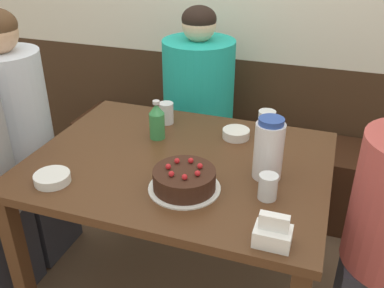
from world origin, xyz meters
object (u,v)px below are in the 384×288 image
object	(u,v)px
water_pitcher	(269,149)
person_dark_striped	(198,115)
soju_bottle	(157,121)
bench_seat	(228,166)
glass_tumbler_short	(267,121)
birthday_cake	(184,180)
bowl_soup_white	(236,134)
napkin_holder	(273,233)
person_teal_shirt	(21,148)
glass_shot_small	(166,113)
bowl_rice_small	(52,178)
glass_water_tall	(268,187)

from	to	relation	value
water_pitcher	person_dark_striped	bearing A→B (deg)	125.10
soju_bottle	person_dark_striped	world-z (taller)	person_dark_striped
bench_seat	glass_tumbler_short	xyz separation A→B (m)	(0.28, -0.46, 0.55)
birthday_cake	bowl_soup_white	distance (m)	0.46
soju_bottle	napkin_holder	xyz separation A→B (m)	(0.59, -0.52, -0.04)
person_teal_shirt	person_dark_striped	world-z (taller)	person_teal_shirt
glass_tumbler_short	person_dark_striped	xyz separation A→B (m)	(-0.43, 0.34, -0.18)
person_dark_striped	bench_seat	bearing A→B (deg)	128.09
glass_shot_small	bowl_soup_white	bearing A→B (deg)	-6.68
soju_bottle	bowl_rice_small	distance (m)	0.51
person_teal_shirt	person_dark_striped	distance (m)	0.95
glass_tumbler_short	water_pitcher	bearing A→B (deg)	-79.25
bench_seat	bowl_soup_white	world-z (taller)	bowl_soup_white
birthday_cake	soju_bottle	size ratio (longest dim) A/B	1.49
water_pitcher	glass_shot_small	xyz separation A→B (m)	(-0.53, 0.31, -0.07)
glass_tumbler_short	soju_bottle	bearing A→B (deg)	-153.03
bowl_soup_white	glass_shot_small	world-z (taller)	glass_shot_small
person_dark_striped	glass_tumbler_short	bearing A→B (deg)	51.77
birthday_cake	napkin_holder	size ratio (longest dim) A/B	2.35
glass_tumbler_short	napkin_holder	bearing A→B (deg)	-78.17
bowl_rice_small	glass_shot_small	world-z (taller)	glass_shot_small
bowl_rice_small	soju_bottle	bearing A→B (deg)	63.87
bowl_soup_white	glass_tumbler_short	bearing A→B (deg)	44.05
glass_water_tall	glass_tumbler_short	xyz separation A→B (m)	(-0.10, 0.52, 0.00)
soju_bottle	bowl_soup_white	distance (m)	0.35
birthday_cake	glass_water_tall	size ratio (longest dim) A/B	2.84
bench_seat	bowl_soup_white	size ratio (longest dim) A/B	16.44
birthday_cake	person_teal_shirt	bearing A→B (deg)	164.95
water_pitcher	person_teal_shirt	bearing A→B (deg)	176.49
soju_bottle	glass_shot_small	xyz separation A→B (m)	(-0.02, 0.15, -0.03)
glass_tumbler_short	bowl_soup_white	bearing A→B (deg)	-135.95
napkin_holder	glass_water_tall	bearing A→B (deg)	103.90
bowl_soup_white	napkin_holder	bearing A→B (deg)	-67.15
water_pitcher	bowl_soup_white	distance (m)	0.34
bench_seat	soju_bottle	size ratio (longest dim) A/B	11.19
glass_shot_small	bowl_rice_small	bearing A→B (deg)	-108.38
glass_tumbler_short	glass_shot_small	world-z (taller)	glass_shot_small
person_dark_striped	napkin_holder	bearing A→B (deg)	28.53
napkin_holder	bench_seat	bearing A→B (deg)	109.84
person_dark_striped	water_pitcher	bearing A→B (deg)	35.10
birthday_cake	person_dark_striped	bearing A→B (deg)	105.30
glass_tumbler_short	glass_shot_small	xyz separation A→B (m)	(-0.46, -0.07, 0.00)
birthday_cake	glass_water_tall	bearing A→B (deg)	8.11
soju_bottle	glass_tumbler_short	world-z (taller)	soju_bottle
bowl_rice_small	person_dark_striped	size ratio (longest dim) A/B	0.11
bowl_soup_white	glass_tumbler_short	xyz separation A→B (m)	(0.11, 0.11, 0.03)
bowl_soup_white	glass_water_tall	distance (m)	0.46
glass_water_tall	glass_tumbler_short	world-z (taller)	glass_tumbler_short
soju_bottle	person_dark_striped	bearing A→B (deg)	89.82
bench_seat	glass_water_tall	xyz separation A→B (m)	(0.38, -0.98, 0.55)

